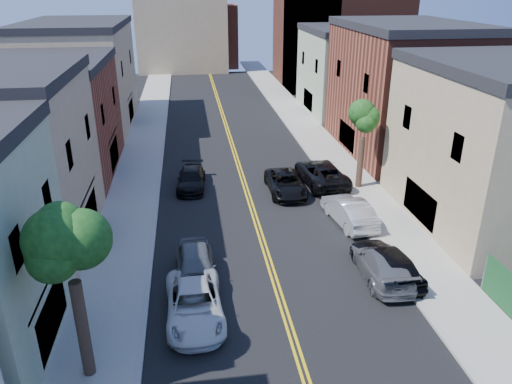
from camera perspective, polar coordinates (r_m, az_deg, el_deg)
name	(u,v)px	position (r m, az deg, el deg)	size (l,w,h in m)	color
sidewalk_left	(141,152)	(43.23, -13.14, 4.48)	(3.20, 100.00, 0.15)	gray
sidewalk_right	(321,145)	(44.58, 7.58, 5.47)	(3.20, 100.00, 0.15)	gray
curb_left	(162,152)	(43.10, -10.82, 4.63)	(0.30, 100.00, 0.15)	gray
curb_right	(302,145)	(44.16, 5.37, 5.40)	(0.30, 100.00, 0.15)	gray
bldg_left_brick	(47,122)	(39.44, -22.99, 7.42)	(9.00, 12.00, 8.00)	brown
bldg_left_tan_far	(81,78)	(52.63, -19.58, 12.34)	(9.00, 16.00, 9.50)	#998466
bldg_right_tan	(500,150)	(31.87, 26.38, 4.33)	(9.00, 12.00, 9.00)	#998466
bldg_right_brick	(402,92)	(43.59, 16.53, 11.02)	(9.00, 14.00, 10.00)	brown
bldg_right_palegrn	(349,73)	(56.55, 10.70, 13.40)	(9.00, 12.00, 8.50)	gray
church	(333,31)	(71.14, 8.86, 17.90)	(16.20, 14.20, 22.60)	#4C2319
backdrop_left	(182,32)	(83.22, -8.56, 17.79)	(14.00, 8.00, 12.00)	#998466
backdrop_center	(206,36)	(87.38, -5.78, 17.51)	(10.00, 8.00, 10.00)	brown
tree_left_mid	(64,216)	(16.93, -21.32, -2.64)	(5.20, 5.20, 9.29)	#37241B
tree_right_far	(365,108)	(33.92, 12.54, 9.46)	(4.40, 4.40, 8.03)	#37241B
white_pickup	(195,304)	(21.90, -7.13, -12.72)	(2.41, 5.23, 1.45)	silver
grey_car_left	(196,266)	(24.32, -6.99, -8.46)	(1.91, 4.75, 1.62)	#515457
black_car_left	(191,179)	(35.05, -7.51, 1.52)	(1.88, 4.63, 1.34)	black
grey_car_right	(382,263)	(25.21, 14.35, -8.00)	(2.10, 5.18, 1.50)	#53555A
black_car_right	(387,262)	(25.22, 14.89, -7.83)	(1.97, 4.89, 1.67)	black
silver_car_right	(349,211)	(30.10, 10.72, -2.19)	(1.70, 4.88, 1.61)	#AFB0B7
dark_car_right_far	(321,173)	(35.73, 7.57, 2.20)	(2.72, 5.90, 1.64)	black
black_suv_lane	(286,183)	(33.95, 3.44, 1.01)	(2.34, 5.08, 1.41)	black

